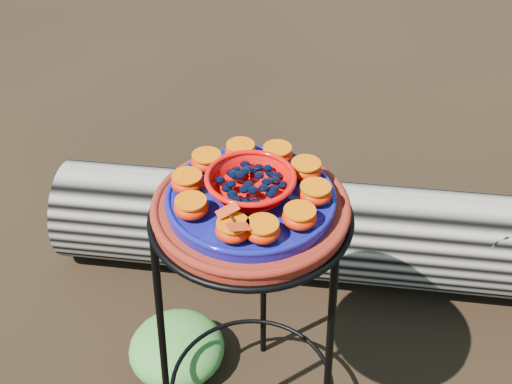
# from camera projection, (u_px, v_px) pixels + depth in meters

# --- Properties ---
(plant_stand) EXTENTS (0.44, 0.44, 0.70)m
(plant_stand) POSITION_uv_depth(u_px,v_px,m) (252.00, 331.00, 1.47)
(plant_stand) COLOR black
(plant_stand) RESTS_ON ground
(terracotta_saucer) EXTENTS (0.38, 0.38, 0.03)m
(terracotta_saucer) POSITION_uv_depth(u_px,v_px,m) (251.00, 210.00, 1.24)
(terracotta_saucer) COLOR maroon
(terracotta_saucer) RESTS_ON plant_stand
(cobalt_plate) EXTENTS (0.32, 0.32, 0.02)m
(cobalt_plate) POSITION_uv_depth(u_px,v_px,m) (251.00, 199.00, 1.22)
(cobalt_plate) COLOR #0B1359
(cobalt_plate) RESTS_ON terracotta_saucer
(red_bowl) EXTENTS (0.16, 0.16, 0.05)m
(red_bowl) POSITION_uv_depth(u_px,v_px,m) (251.00, 186.00, 1.20)
(red_bowl) COLOR red
(red_bowl) RESTS_ON cobalt_plate
(glass_gems) EXTENTS (0.13, 0.13, 0.02)m
(glass_gems) POSITION_uv_depth(u_px,v_px,m) (250.00, 171.00, 1.18)
(glass_gems) COLOR black
(glass_gems) RESTS_ON red_bowl
(orange_half_0) EXTENTS (0.06, 0.06, 0.03)m
(orange_half_0) POSITION_uv_depth(u_px,v_px,m) (233.00, 230.00, 1.11)
(orange_half_0) COLOR red
(orange_half_0) RESTS_ON cobalt_plate
(orange_half_1) EXTENTS (0.06, 0.06, 0.03)m
(orange_half_1) POSITION_uv_depth(u_px,v_px,m) (262.00, 231.00, 1.11)
(orange_half_1) COLOR red
(orange_half_1) RESTS_ON cobalt_plate
(orange_half_2) EXTENTS (0.06, 0.06, 0.03)m
(orange_half_2) POSITION_uv_depth(u_px,v_px,m) (299.00, 217.00, 1.14)
(orange_half_2) COLOR red
(orange_half_2) RESTS_ON cobalt_plate
(orange_half_3) EXTENTS (0.06, 0.06, 0.03)m
(orange_half_3) POSITION_uv_depth(u_px,v_px,m) (315.00, 193.00, 1.19)
(orange_half_3) COLOR red
(orange_half_3) RESTS_ON cobalt_plate
(orange_half_4) EXTENTS (0.06, 0.06, 0.03)m
(orange_half_4) POSITION_uv_depth(u_px,v_px,m) (306.00, 170.00, 1.25)
(orange_half_4) COLOR red
(orange_half_4) RESTS_ON cobalt_plate
(orange_half_5) EXTENTS (0.06, 0.06, 0.03)m
(orange_half_5) POSITION_uv_depth(u_px,v_px,m) (277.00, 154.00, 1.29)
(orange_half_5) COLOR red
(orange_half_5) RESTS_ON cobalt_plate
(orange_half_6) EXTENTS (0.06, 0.06, 0.03)m
(orange_half_6) POSITION_uv_depth(u_px,v_px,m) (241.00, 151.00, 1.30)
(orange_half_6) COLOR red
(orange_half_6) RESTS_ON cobalt_plate
(orange_half_7) EXTENTS (0.06, 0.06, 0.03)m
(orange_half_7) POSITION_uv_depth(u_px,v_px,m) (207.00, 162.00, 1.27)
(orange_half_7) COLOR red
(orange_half_7) RESTS_ON cobalt_plate
(orange_half_8) EXTENTS (0.06, 0.06, 0.03)m
(orange_half_8) POSITION_uv_depth(u_px,v_px,m) (187.00, 182.00, 1.22)
(orange_half_8) COLOR red
(orange_half_8) RESTS_ON cobalt_plate
(orange_half_9) EXTENTS (0.06, 0.06, 0.03)m
(orange_half_9) POSITION_uv_depth(u_px,v_px,m) (191.00, 207.00, 1.16)
(orange_half_9) COLOR red
(orange_half_9) RESTS_ON cobalt_plate
(butterfly) EXTENTS (0.10, 0.09, 0.01)m
(butterfly) POSITION_uv_depth(u_px,v_px,m) (233.00, 219.00, 1.10)
(butterfly) COLOR #B82C0E
(butterfly) RESTS_ON orange_half_0
(driftwood_log) EXTENTS (1.70, 0.46, 0.32)m
(driftwood_log) POSITION_uv_depth(u_px,v_px,m) (326.00, 230.00, 2.02)
(driftwood_log) COLOR black
(driftwood_log) RESTS_ON ground
(foliage_left) EXTENTS (0.27, 0.27, 0.13)m
(foliage_left) POSITION_uv_depth(u_px,v_px,m) (177.00, 347.00, 1.78)
(foliage_left) COLOR #306E20
(foliage_left) RESTS_ON ground
(foliage_back) EXTENTS (0.28, 0.28, 0.14)m
(foliage_back) POSITION_uv_depth(u_px,v_px,m) (215.00, 247.00, 2.09)
(foliage_back) COLOR #306E20
(foliage_back) RESTS_ON ground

